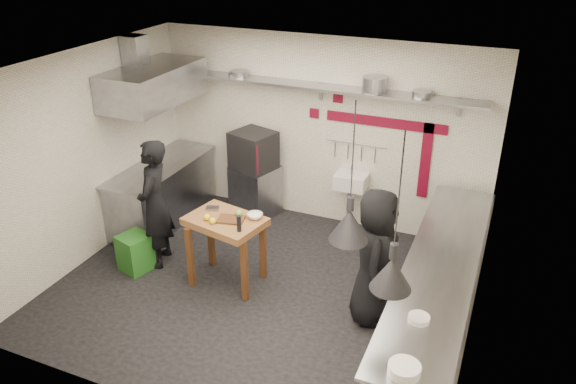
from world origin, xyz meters
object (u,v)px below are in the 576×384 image
at_px(chef_left, 155,204).
at_px(prep_table, 227,250).
at_px(green_bin, 135,252).
at_px(oven_stand, 256,190).
at_px(combi_oven, 253,151).
at_px(chef_right, 376,257).

bearing_deg(chef_left, prep_table, 70.16).
bearing_deg(green_bin, chef_left, 53.73).
bearing_deg(oven_stand, chef_left, -91.29).
xyz_separation_m(green_bin, prep_table, (1.26, 0.22, 0.21)).
bearing_deg(chef_left, combi_oven, 143.52).
relative_size(green_bin, chef_left, 0.29).
bearing_deg(chef_right, prep_table, 80.32).
relative_size(oven_stand, chef_right, 0.49).
xyz_separation_m(oven_stand, green_bin, (-0.78, -2.04, -0.15)).
xyz_separation_m(chef_left, chef_right, (2.96, -0.03, -0.06)).
relative_size(oven_stand, prep_table, 0.87).
bearing_deg(chef_right, oven_stand, 42.63).
bearing_deg(prep_table, chef_right, 11.96).
bearing_deg(chef_left, oven_stand, 144.64).
relative_size(combi_oven, chef_right, 0.35).
bearing_deg(green_bin, chef_right, 4.26).
xyz_separation_m(green_bin, chef_right, (3.15, 0.24, 0.57)).
height_order(oven_stand, prep_table, prep_table).
bearing_deg(chef_right, combi_oven, 43.47).
height_order(prep_table, chef_left, chef_left).
distance_m(green_bin, chef_left, 0.71).
bearing_deg(green_bin, combi_oven, 68.19).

